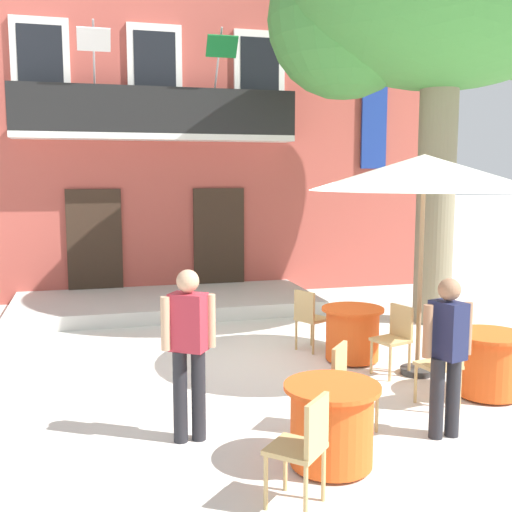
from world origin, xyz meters
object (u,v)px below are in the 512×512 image
(pedestrian_near_entrance, at_px, (447,349))
(cafe_umbrella, at_px, (424,173))
(cafe_table_middle, at_px, (352,334))
(cafe_chair_front_0, at_px, (304,444))
(cafe_table_near_tree, at_px, (488,364))
(cafe_chair_front_1, at_px, (349,383))
(pedestrian_mid_plaza, at_px, (189,345))
(cafe_chair_near_tree_0, at_px, (443,362))
(cafe_table_front, at_px, (332,425))
(plane_tree, at_px, (437,1))
(cafe_chair_middle_0, at_px, (309,316))
(cafe_chair_middle_1, at_px, (395,335))

(pedestrian_near_entrance, bearing_deg, cafe_umbrella, 67.84)
(cafe_table_middle, xyz_separation_m, pedestrian_near_entrance, (-0.15, -2.59, 0.51))
(cafe_chair_front_0, xyz_separation_m, cafe_umbrella, (2.54, 2.73, 2.08))
(cafe_umbrella, bearing_deg, cafe_table_near_tree, -67.93)
(cafe_table_near_tree, distance_m, cafe_chair_front_1, 2.11)
(cafe_table_near_tree, xyz_separation_m, cafe_table_middle, (-0.98, 1.70, 0.00))
(cafe_chair_front_0, bearing_deg, pedestrian_near_entrance, 26.44)
(pedestrian_mid_plaza, bearing_deg, cafe_chair_front_0, -65.59)
(cafe_chair_front_1, height_order, pedestrian_mid_plaza, pedestrian_mid_plaza)
(cafe_chair_near_tree_0, distance_m, cafe_umbrella, 2.40)
(cafe_table_middle, bearing_deg, cafe_chair_front_0, -119.25)
(cafe_table_front, height_order, pedestrian_near_entrance, pedestrian_near_entrance)
(cafe_chair_near_tree_0, xyz_separation_m, cafe_table_middle, (-0.25, 1.89, -0.14))
(plane_tree, height_order, cafe_table_front, plane_tree)
(cafe_chair_front_1, bearing_deg, cafe_table_front, -125.09)
(cafe_table_near_tree, height_order, cafe_chair_middle_0, cafe_chair_middle_0)
(plane_tree, height_order, cafe_table_near_tree, plane_tree)
(cafe_table_front, relative_size, cafe_chair_front_1, 0.95)
(cafe_table_middle, xyz_separation_m, cafe_table_front, (-1.48, -2.89, 0.00))
(cafe_table_middle, bearing_deg, cafe_chair_near_tree_0, -82.53)
(cafe_chair_front_1, xyz_separation_m, cafe_umbrella, (1.64, 1.52, 2.08))
(cafe_table_front, bearing_deg, pedestrian_near_entrance, 12.84)
(cafe_table_near_tree, bearing_deg, cafe_chair_near_tree_0, -165.08)
(cafe_chair_middle_1, xyz_separation_m, cafe_table_front, (-1.77, -2.19, -0.14))
(cafe_chair_near_tree_0, bearing_deg, cafe_table_middle, 97.47)
(cafe_chair_middle_0, distance_m, cafe_umbrella, 2.69)
(cafe_table_middle, relative_size, pedestrian_mid_plaza, 0.51)
(cafe_table_middle, bearing_deg, cafe_table_near_tree, -60.12)
(plane_tree, relative_size, cafe_table_middle, 8.34)
(cafe_chair_middle_1, height_order, cafe_chair_front_1, same)
(pedestrian_near_entrance, relative_size, pedestrian_mid_plaza, 0.94)
(cafe_chair_near_tree_0, relative_size, cafe_chair_front_0, 1.00)
(cafe_chair_middle_0, bearing_deg, plane_tree, 24.40)
(cafe_chair_front_1, bearing_deg, pedestrian_near_entrance, -19.47)
(cafe_umbrella, relative_size, pedestrian_near_entrance, 1.81)
(plane_tree, xyz_separation_m, cafe_umbrella, (-1.63, -2.58, -2.85))
(cafe_chair_front_1, bearing_deg, cafe_chair_near_tree_0, 16.25)
(pedestrian_mid_plaza, bearing_deg, cafe_chair_front_1, -9.38)
(cafe_chair_front_1, bearing_deg, cafe_table_middle, 65.29)
(pedestrian_mid_plaza, bearing_deg, pedestrian_near_entrance, -13.14)
(cafe_table_front, height_order, cafe_umbrella, cafe_umbrella)
(cafe_chair_middle_0, bearing_deg, cafe_chair_front_1, -102.29)
(plane_tree, relative_size, cafe_table_near_tree, 8.34)
(cafe_chair_front_0, bearing_deg, cafe_chair_middle_0, 69.52)
(plane_tree, height_order, cafe_umbrella, plane_tree)
(plane_tree, relative_size, pedestrian_mid_plaza, 4.23)
(cafe_chair_middle_0, height_order, cafe_table_front, cafe_chair_middle_0)
(plane_tree, distance_m, pedestrian_mid_plaza, 7.64)
(cafe_chair_middle_0, height_order, pedestrian_mid_plaza, pedestrian_mid_plaza)
(plane_tree, relative_size, cafe_chair_front_0, 7.92)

